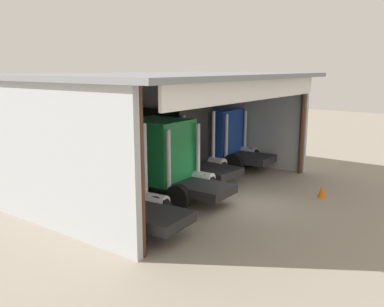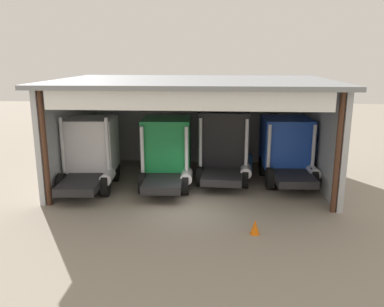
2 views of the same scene
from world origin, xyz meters
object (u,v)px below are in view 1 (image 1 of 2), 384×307
oil_drum (78,182)px  truck_black_yard_outside (181,141)px  truck_green_left_bay (163,157)px  truck_white_center_left_bay (105,177)px  tool_cart (174,161)px  traffic_cone (322,191)px  truck_blue_right_bay (219,136)px

oil_drum → truck_black_yard_outside: bearing=-27.2°
truck_green_left_bay → truck_black_yard_outside: size_ratio=0.99×
truck_white_center_left_bay → oil_drum: bearing=59.6°
truck_white_center_left_bay → truck_green_left_bay: size_ratio=1.03×
tool_cart → traffic_cone: tool_cart is taller
truck_black_yard_outside → truck_blue_right_bay: size_ratio=1.01×
truck_green_left_bay → tool_cart: bearing=31.4°
truck_green_left_bay → truck_blue_right_bay: bearing=7.9°
truck_white_center_left_bay → traffic_cone: bearing=-37.5°
truck_white_center_left_bay → truck_blue_right_bay: (9.92, 1.57, -0.04)m
truck_black_yard_outside → traffic_cone: (1.06, -6.92, -1.64)m
truck_blue_right_bay → traffic_cone: truck_blue_right_bay is taller
truck_white_center_left_bay → tool_cart: bearing=18.2°
truck_blue_right_bay → truck_green_left_bay: bearing=-172.1°
truck_green_left_bay → truck_blue_right_bay: (6.16, 1.10, -0.04)m
truck_green_left_bay → oil_drum: bearing=112.7°
oil_drum → traffic_cone: (5.68, -9.29, -0.17)m
truck_blue_right_bay → tool_cart: 2.91m
truck_black_yard_outside → truck_white_center_left_bay: bearing=-162.0°
truck_white_center_left_bay → truck_black_yard_outside: (6.68, 1.77, 0.13)m
tool_cart → truck_black_yard_outside: bearing=-129.4°
truck_blue_right_bay → traffic_cone: bearing=-110.2°
truck_blue_right_bay → oil_drum: 8.37m
oil_drum → tool_cart: 5.85m
truck_green_left_bay → oil_drum: size_ratio=5.41×
truck_white_center_left_bay → truck_black_yard_outside: 6.91m
oil_drum → tool_cart: tool_cart is taller
truck_white_center_left_bay → oil_drum: size_ratio=5.55×
truck_green_left_bay → tool_cart: size_ratio=4.86×
oil_drum → truck_green_left_bay: bearing=-65.1°
oil_drum → traffic_cone: oil_drum is taller
truck_white_center_left_bay → truck_black_yard_outside: truck_white_center_left_bay is taller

